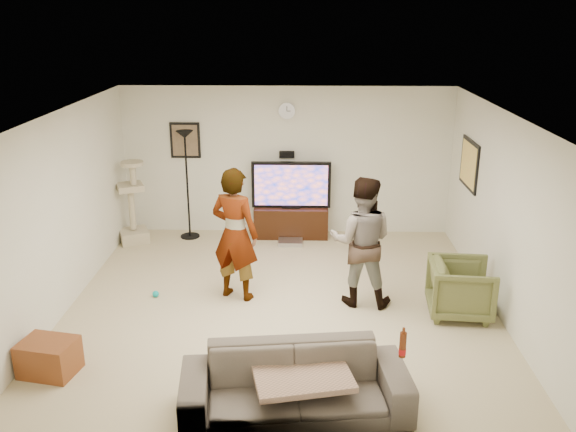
{
  "coord_description": "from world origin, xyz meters",
  "views": [
    {
      "loc": [
        0.27,
        -7.19,
        3.67
      ],
      "look_at": [
        0.08,
        0.2,
        1.14
      ],
      "focal_mm": 37.8,
      "sensor_mm": 36.0,
      "label": 1
    }
  ],
  "objects_px": {
    "beer_bottle": "(403,345)",
    "side_table": "(49,357)",
    "person_left": "(235,234)",
    "sofa": "(295,384)",
    "floor_lamp": "(187,185)",
    "tv_stand": "(291,221)",
    "tv": "(291,185)",
    "person_right": "(361,242)",
    "armchair": "(461,289)",
    "cat_tree": "(131,202)"
  },
  "relations": [
    {
      "from": "cat_tree",
      "to": "tv_stand",
      "type": "bearing_deg",
      "value": 7.33
    },
    {
      "from": "person_left",
      "to": "sofa",
      "type": "distance_m",
      "value": 2.66
    },
    {
      "from": "sofa",
      "to": "armchair",
      "type": "xyz_separation_m",
      "value": [
        2.05,
        2.04,
        0.04
      ]
    },
    {
      "from": "cat_tree",
      "to": "armchair",
      "type": "bearing_deg",
      "value": -26.78
    },
    {
      "from": "armchair",
      "to": "person_right",
      "type": "bearing_deg",
      "value": 80.96
    },
    {
      "from": "tv",
      "to": "sofa",
      "type": "xyz_separation_m",
      "value": [
        0.14,
        -4.79,
        -0.59
      ]
    },
    {
      "from": "armchair",
      "to": "tv_stand",
      "type": "bearing_deg",
      "value": 43.18
    },
    {
      "from": "person_left",
      "to": "person_right",
      "type": "bearing_deg",
      "value": -161.63
    },
    {
      "from": "armchair",
      "to": "side_table",
      "type": "relative_size",
      "value": 1.38
    },
    {
      "from": "floor_lamp",
      "to": "beer_bottle",
      "type": "xyz_separation_m",
      "value": [
        2.84,
        -4.7,
        -0.16
      ]
    },
    {
      "from": "tv",
      "to": "cat_tree",
      "type": "distance_m",
      "value": 2.64
    },
    {
      "from": "floor_lamp",
      "to": "person_right",
      "type": "distance_m",
      "value": 3.56
    },
    {
      "from": "person_left",
      "to": "side_table",
      "type": "bearing_deg",
      "value": 68.76
    },
    {
      "from": "floor_lamp",
      "to": "side_table",
      "type": "relative_size",
      "value": 3.23
    },
    {
      "from": "person_left",
      "to": "armchair",
      "type": "distance_m",
      "value": 2.95
    },
    {
      "from": "person_right",
      "to": "beer_bottle",
      "type": "height_order",
      "value": "person_right"
    },
    {
      "from": "person_right",
      "to": "floor_lamp",
      "type": "bearing_deg",
      "value": -33.33
    },
    {
      "from": "sofa",
      "to": "cat_tree",
      "type": "bearing_deg",
      "value": 114.96
    },
    {
      "from": "tv",
      "to": "beer_bottle",
      "type": "height_order",
      "value": "tv"
    },
    {
      "from": "tv_stand",
      "to": "tv",
      "type": "xyz_separation_m",
      "value": [
        -0.0,
        0.0,
        0.65
      ]
    },
    {
      "from": "floor_lamp",
      "to": "armchair",
      "type": "relative_size",
      "value": 2.34
    },
    {
      "from": "tv_stand",
      "to": "person_left",
      "type": "xyz_separation_m",
      "value": [
        -0.68,
        -2.33,
        0.64
      ]
    },
    {
      "from": "tv",
      "to": "beer_bottle",
      "type": "bearing_deg",
      "value": -76.79
    },
    {
      "from": "person_left",
      "to": "person_right",
      "type": "xyz_separation_m",
      "value": [
        1.63,
        -0.12,
        -0.04
      ]
    },
    {
      "from": "cat_tree",
      "to": "person_right",
      "type": "bearing_deg",
      "value": -30.74
    },
    {
      "from": "cat_tree",
      "to": "armchair",
      "type": "height_order",
      "value": "cat_tree"
    },
    {
      "from": "person_right",
      "to": "sofa",
      "type": "xyz_separation_m",
      "value": [
        -0.81,
        -2.34,
        -0.54
      ]
    },
    {
      "from": "floor_lamp",
      "to": "beer_bottle",
      "type": "relative_size",
      "value": 7.26
    },
    {
      "from": "cat_tree",
      "to": "sofa",
      "type": "relative_size",
      "value": 0.65
    },
    {
      "from": "person_left",
      "to": "armchair",
      "type": "relative_size",
      "value": 2.3
    },
    {
      "from": "beer_bottle",
      "to": "side_table",
      "type": "bearing_deg",
      "value": 170.49
    },
    {
      "from": "tv_stand",
      "to": "person_left",
      "type": "relative_size",
      "value": 0.69
    },
    {
      "from": "person_left",
      "to": "sofa",
      "type": "relative_size",
      "value": 0.83
    },
    {
      "from": "beer_bottle",
      "to": "armchair",
      "type": "distance_m",
      "value": 2.33
    },
    {
      "from": "person_left",
      "to": "beer_bottle",
      "type": "xyz_separation_m",
      "value": [
        1.81,
        -2.46,
        -0.14
      ]
    },
    {
      "from": "person_right",
      "to": "armchair",
      "type": "xyz_separation_m",
      "value": [
        1.23,
        -0.3,
        -0.5
      ]
    },
    {
      "from": "side_table",
      "to": "tv_stand",
      "type": "bearing_deg",
      "value": 59.41
    },
    {
      "from": "floor_lamp",
      "to": "beer_bottle",
      "type": "height_order",
      "value": "floor_lamp"
    },
    {
      "from": "tv_stand",
      "to": "person_right",
      "type": "distance_m",
      "value": 2.69
    },
    {
      "from": "tv",
      "to": "floor_lamp",
      "type": "bearing_deg",
      "value": -176.96
    },
    {
      "from": "tv",
      "to": "person_left",
      "type": "height_order",
      "value": "person_left"
    },
    {
      "from": "tv",
      "to": "floor_lamp",
      "type": "height_order",
      "value": "floor_lamp"
    },
    {
      "from": "tv",
      "to": "floor_lamp",
      "type": "xyz_separation_m",
      "value": [
        -1.72,
        -0.09,
        0.0
      ]
    },
    {
      "from": "person_left",
      "to": "side_table",
      "type": "distance_m",
      "value": 2.68
    },
    {
      "from": "beer_bottle",
      "to": "side_table",
      "type": "xyz_separation_m",
      "value": [
        -3.6,
        0.6,
        -0.56
      ]
    },
    {
      "from": "tv_stand",
      "to": "beer_bottle",
      "type": "distance_m",
      "value": 4.95
    },
    {
      "from": "tv",
      "to": "cat_tree",
      "type": "xyz_separation_m",
      "value": [
        -2.61,
        -0.34,
        -0.21
      ]
    },
    {
      "from": "tv_stand",
      "to": "person_right",
      "type": "relative_size",
      "value": 0.72
    },
    {
      "from": "tv_stand",
      "to": "tv",
      "type": "relative_size",
      "value": 0.94
    },
    {
      "from": "tv_stand",
      "to": "cat_tree",
      "type": "relative_size",
      "value": 0.89
    }
  ]
}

